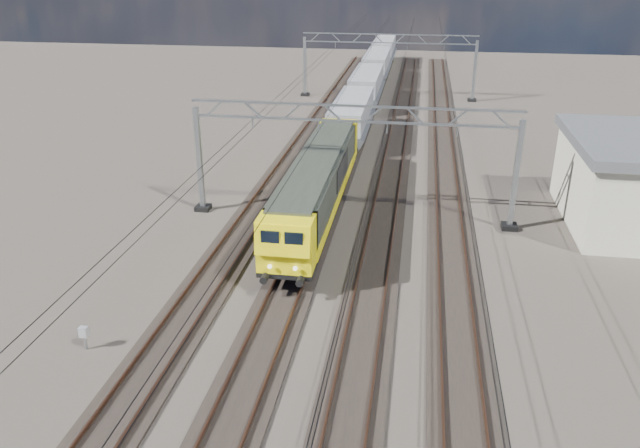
# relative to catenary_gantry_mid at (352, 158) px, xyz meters

# --- Properties ---
(ground) EXTENTS (160.00, 160.00, 0.00)m
(ground) POSITION_rel_catenary_gantry_mid_xyz_m (-0.00, -4.00, -3.91)
(ground) COLOR #29241E
(ground) RESTS_ON ground
(track_outer_west) EXTENTS (2.60, 140.00, 0.30)m
(track_outer_west) POSITION_rel_catenary_gantry_mid_xyz_m (-6.00, -4.00, -3.83)
(track_outer_west) COLOR black
(track_outer_west) RESTS_ON ground
(track_loco) EXTENTS (2.60, 140.00, 0.30)m
(track_loco) POSITION_rel_catenary_gantry_mid_xyz_m (-2.00, -4.00, -3.83)
(track_loco) COLOR black
(track_loco) RESTS_ON ground
(track_inner_east) EXTENTS (2.60, 140.00, 0.30)m
(track_inner_east) POSITION_rel_catenary_gantry_mid_xyz_m (2.00, -4.00, -3.83)
(track_inner_east) COLOR black
(track_inner_east) RESTS_ON ground
(track_outer_east) EXTENTS (2.60, 140.00, 0.30)m
(track_outer_east) POSITION_rel_catenary_gantry_mid_xyz_m (6.00, -4.00, -3.83)
(track_outer_east) COLOR black
(track_outer_east) RESTS_ON ground
(catenary_gantry_mid) EXTENTS (19.90, 0.90, 7.11)m
(catenary_gantry_mid) POSITION_rel_catenary_gantry_mid_xyz_m (0.00, 0.00, 0.00)
(catenary_gantry_mid) COLOR #8D949A
(catenary_gantry_mid) RESTS_ON ground
(catenary_gantry_far) EXTENTS (19.90, 0.90, 7.11)m
(catenary_gantry_far) POSITION_rel_catenary_gantry_mid_xyz_m (0.00, 36.00, 0.00)
(catenary_gantry_far) COLOR #8D949A
(catenary_gantry_far) RESTS_ON ground
(overhead_wires) EXTENTS (12.03, 140.00, 0.53)m
(overhead_wires) POSITION_rel_catenary_gantry_mid_xyz_m (-0.00, 4.00, 1.84)
(overhead_wires) COLOR black
(overhead_wires) RESTS_ON ground
(locomotive) EXTENTS (2.76, 21.10, 3.62)m
(locomotive) POSITION_rel_catenary_gantry_mid_xyz_m (-2.00, -0.18, -1.58)
(locomotive) COLOR black
(locomotive) RESTS_ON ground
(hopper_wagon_lead) EXTENTS (3.38, 13.00, 3.25)m
(hopper_wagon_lead) POSITION_rel_catenary_gantry_mid_xyz_m (-2.00, 17.52, -1.67)
(hopper_wagon_lead) COLOR black
(hopper_wagon_lead) RESTS_ON ground
(hopper_wagon_mid) EXTENTS (3.38, 13.00, 3.25)m
(hopper_wagon_mid) POSITION_rel_catenary_gantry_mid_xyz_m (-2.00, 31.72, -1.67)
(hopper_wagon_mid) COLOR black
(hopper_wagon_mid) RESTS_ON ground
(hopper_wagon_third) EXTENTS (3.38, 13.00, 3.25)m
(hopper_wagon_third) POSITION_rel_catenary_gantry_mid_xyz_m (-2.00, 45.92, -1.67)
(hopper_wagon_third) COLOR black
(hopper_wagon_third) RESTS_ON ground
(hopper_wagon_fourth) EXTENTS (3.38, 13.00, 3.25)m
(hopper_wagon_fourth) POSITION_rel_catenary_gantry_mid_xyz_m (-2.00, 60.12, -1.67)
(hopper_wagon_fourth) COLOR black
(hopper_wagon_fourth) RESTS_ON ground
(trackside_cabinet) EXTENTS (0.36, 0.27, 1.05)m
(trackside_cabinet) POSITION_rel_catenary_gantry_mid_xyz_m (-9.20, -15.55, -3.12)
(trackside_cabinet) COLOR #8D949A
(trackside_cabinet) RESTS_ON ground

